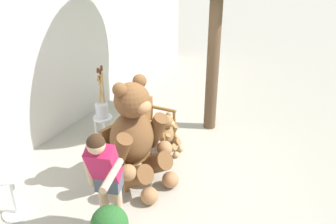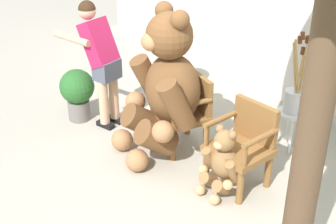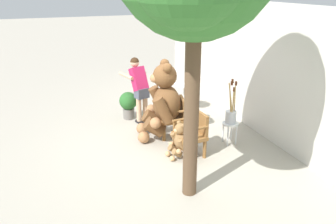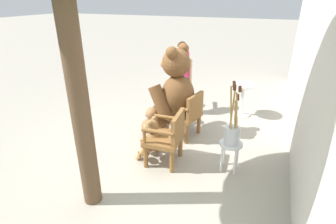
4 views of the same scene
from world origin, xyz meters
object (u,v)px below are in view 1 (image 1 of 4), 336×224
teddy_bear_large (136,136)px  teddy_bear_small (168,134)px  white_stool (103,122)px  brush_bucket (102,107)px  wooden_chair_left (123,151)px  person_visitor (105,174)px  wooden_chair_right (154,125)px  round_side_table (12,187)px

teddy_bear_large → teddy_bear_small: size_ratio=2.33×
white_stool → brush_bucket: brush_bucket is taller
brush_bucket → wooden_chair_left: bearing=-128.7°
wooden_chair_left → person_visitor: person_visitor is taller
white_stool → brush_bucket: bearing=-13.2°
wooden_chair_right → white_stool: bearing=100.4°
wooden_chair_left → round_side_table: wooden_chair_left is taller
wooden_chair_left → white_stool: 1.20m
teddy_bear_large → white_stool: teddy_bear_large is taller
teddy_bear_small → person_visitor: person_visitor is taller
teddy_bear_large → wooden_chair_left: bearing=83.5°
person_visitor → white_stool: bearing=38.4°
wooden_chair_right → white_stool: size_ratio=1.87×
wooden_chair_right → brush_bucket: (-0.17, 0.94, 0.19)m
wooden_chair_right → round_side_table: (-2.28, 0.82, -0.01)m
teddy_bear_large → person_visitor: bearing=-168.0°
wooden_chair_left → teddy_bear_large: (-0.03, -0.27, 0.36)m
teddy_bear_large → brush_bucket: teddy_bear_large is taller
teddy_bear_small → wooden_chair_right: bearing=91.4°
person_visitor → white_stool: 2.36m
teddy_bear_small → round_side_table: size_ratio=1.00×
brush_bucket → teddy_bear_large: bearing=-122.9°
brush_bucket → round_side_table: (-2.12, -0.12, -0.21)m
wooden_chair_right → brush_bucket: brush_bucket is taller
brush_bucket → round_side_table: size_ratio=1.32×
person_visitor → brush_bucket: bearing=38.3°
teddy_bear_small → white_stool: (-0.18, 1.22, 0.00)m
teddy_bear_small → brush_bucket: (-0.17, 1.22, 0.30)m
teddy_bear_large → person_visitor: size_ratio=1.09×
round_side_table → teddy_bear_small: bearing=-25.6°
brush_bucket → round_side_table: bearing=-176.8°
white_stool → round_side_table: 2.12m
wooden_chair_left → teddy_bear_large: 0.45m
round_side_table → person_visitor: bearing=-76.6°
wooden_chair_right → brush_bucket: 0.97m
wooden_chair_left → white_stool: size_ratio=1.87×
teddy_bear_large → brush_bucket: bearing=57.1°
teddy_bear_large → round_side_table: size_ratio=2.34×
wooden_chair_left → wooden_chair_right: 0.92m
wooden_chair_left → person_visitor: bearing=-155.2°
wooden_chair_left → teddy_bear_small: wooden_chair_left is taller
teddy_bear_large → teddy_bear_small: (0.96, -0.01, -0.47)m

